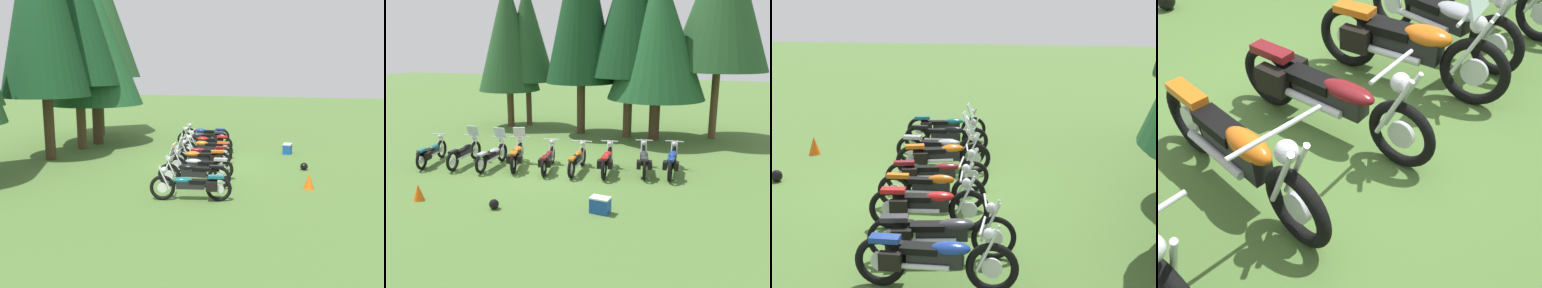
# 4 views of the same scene
# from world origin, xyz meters

# --- Properties ---
(ground_plane) EXTENTS (80.00, 80.00, 0.00)m
(ground_plane) POSITION_xyz_m (0.00, 0.00, 0.00)
(ground_plane) COLOR #4C7033
(motorcycle_0) EXTENTS (0.78, 2.28, 1.01)m
(motorcycle_0) POSITION_xyz_m (-4.44, -0.79, 0.44)
(motorcycle_0) COLOR black
(motorcycle_0) RESTS_ON ground_plane
(motorcycle_1) EXTENTS (0.72, 2.31, 1.37)m
(motorcycle_1) POSITION_xyz_m (-3.18, -0.48, 0.47)
(motorcycle_1) COLOR black
(motorcycle_1) RESTS_ON ground_plane
(motorcycle_2) EXTENTS (0.61, 2.28, 1.36)m
(motorcycle_2) POSITION_xyz_m (-2.06, -0.40, 0.45)
(motorcycle_2) COLOR black
(motorcycle_2) RESTS_ON ground_plane
(motorcycle_3) EXTENTS (0.99, 2.19, 1.38)m
(motorcycle_3) POSITION_xyz_m (-1.17, -0.18, 0.48)
(motorcycle_3) COLOR black
(motorcycle_3) RESTS_ON ground_plane
(motorcycle_4) EXTENTS (0.80, 2.22, 0.99)m
(motorcycle_4) POSITION_xyz_m (0.03, -0.12, 0.42)
(motorcycle_4) COLOR black
(motorcycle_4) RESTS_ON ground_plane
(motorcycle_5) EXTENTS (0.77, 2.18, 1.00)m
(motorcycle_5) POSITION_xyz_m (1.08, 0.06, 0.44)
(motorcycle_5) COLOR black
(motorcycle_5) RESTS_ON ground_plane
(motorcycle_6) EXTENTS (0.70, 2.21, 1.03)m
(motorcycle_6) POSITION_xyz_m (2.12, 0.20, 0.46)
(motorcycle_6) COLOR black
(motorcycle_6) RESTS_ON ground_plane
(motorcycle_7) EXTENTS (0.83, 2.37, 1.02)m
(motorcycle_7) POSITION_xyz_m (3.34, 0.68, 0.46)
(motorcycle_7) COLOR black
(motorcycle_7) RESTS_ON ground_plane
(motorcycle_8) EXTENTS (0.65, 2.41, 1.04)m
(motorcycle_8) POSITION_xyz_m (4.29, 0.79, 0.48)
(motorcycle_8) COLOR black
(motorcycle_8) RESTS_ON ground_plane
(pine_tree_3) EXTENTS (3.67, 3.67, 9.15)m
(pine_tree_3) POSITION_xyz_m (1.60, 6.04, 6.00)
(pine_tree_3) COLOR #4C3823
(pine_tree_3) RESTS_ON ground_plane
(pine_tree_4) EXTENTS (4.46, 4.46, 7.75)m
(pine_tree_4) POSITION_xyz_m (2.91, 5.91, 4.84)
(pine_tree_4) COLOR #42301E
(pine_tree_4) RESTS_ON ground_plane
(pine_tree_5) EXTENTS (4.45, 4.45, 9.83)m
(pine_tree_5) POSITION_xyz_m (5.52, 7.06, 6.50)
(pine_tree_5) COLOR brown
(pine_tree_5) RESTS_ON ground_plane
(picnic_cooler) EXTENTS (0.56, 0.40, 0.44)m
(picnic_cooler) POSITION_xyz_m (2.82, -3.16, 0.22)
(picnic_cooler) COLOR #19479E
(picnic_cooler) RESTS_ON ground_plane
(traffic_cone) EXTENTS (0.32, 0.32, 0.48)m
(traffic_cone) POSITION_xyz_m (-2.42, -3.97, 0.24)
(traffic_cone) COLOR #EA590F
(traffic_cone) RESTS_ON ground_plane
(dropped_helmet) EXTENTS (0.27, 0.27, 0.27)m
(dropped_helmet) POSITION_xyz_m (-0.02, -3.85, 0.14)
(dropped_helmet) COLOR black
(dropped_helmet) RESTS_ON ground_plane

